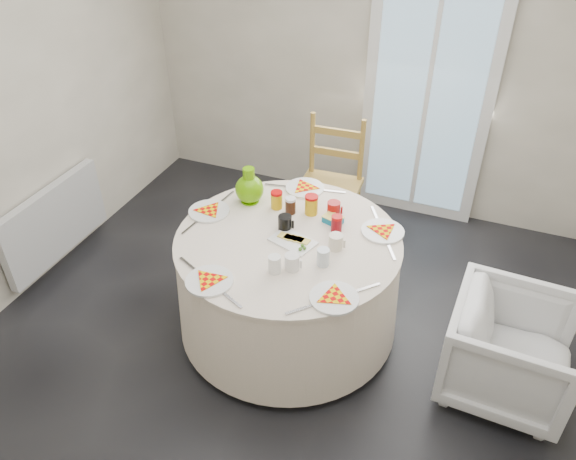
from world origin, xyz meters
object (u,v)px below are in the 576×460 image
at_px(radiator, 54,222).
at_px(table, 288,284).
at_px(green_pitcher, 249,184).
at_px(wooden_chair, 329,191).
at_px(armchair, 513,342).

distance_m(radiator, table, 1.86).
height_order(radiator, green_pitcher, green_pitcher).
bearing_deg(radiator, table, 0.33).
bearing_deg(radiator, wooden_chair, 30.04).
xyz_separation_m(table, wooden_chair, (-0.07, 1.02, 0.09)).
distance_m(table, wooden_chair, 1.03).
height_order(wooden_chair, armchair, wooden_chair).
xyz_separation_m(wooden_chair, armchair, (1.45, -1.03, -0.08)).
bearing_deg(armchair, table, 92.60).
relative_size(table, armchair, 2.03).
height_order(wooden_chair, green_pitcher, green_pitcher).
xyz_separation_m(table, armchair, (1.38, -0.01, 0.02)).
relative_size(radiator, table, 0.71).
bearing_deg(green_pitcher, wooden_chair, 85.04).
xyz_separation_m(wooden_chair, green_pitcher, (-0.32, -0.73, 0.40)).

